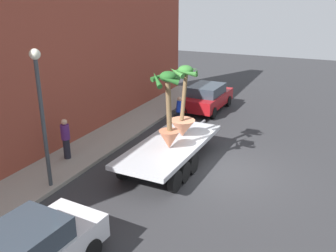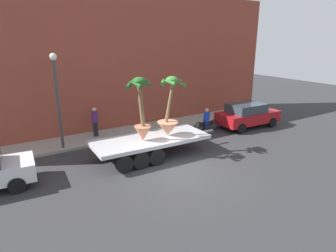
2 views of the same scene
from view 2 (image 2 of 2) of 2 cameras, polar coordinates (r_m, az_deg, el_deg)
The scene contains 10 objects.
ground_plane at distance 13.10m, azimuth 2.73°, elevation -8.80°, with size 60.00×60.00×0.00m, color #2D2D30.
sidewalk at distance 18.07m, azimuth -8.18°, elevation -1.31°, with size 24.00×2.20×0.15m, color gray.
building_facade at distance 18.82m, azimuth -10.84°, elevation 12.06°, with size 24.00×1.20×8.35m, color brown.
flatbed_trailer at distance 14.26m, azimuth -4.33°, elevation -3.32°, with size 6.73×2.44×0.98m.
potted_palm_rear at distance 14.33m, azimuth 0.18°, elevation 2.16°, with size 1.40×1.35×2.94m.
potted_palm_middle at distance 13.53m, azimuth -5.23°, elevation 2.47°, with size 1.31×1.21×3.03m.
cyclist at distance 18.28m, azimuth 7.52°, elevation 0.87°, with size 1.84×0.36×1.54m.
parked_car at distance 19.84m, azimuth 15.26°, elevation 2.17°, with size 4.23×2.07×1.58m.
pedestrian_near_gate at distance 17.33m, azimuth -14.08°, elevation 0.89°, with size 0.36×0.36×1.71m.
street_lamp at distance 15.47m, azimuth -20.95°, elevation 6.70°, with size 0.36×0.36×4.83m.
Camera 2 is at (-6.69, -9.72, 5.70)m, focal length 31.14 mm.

